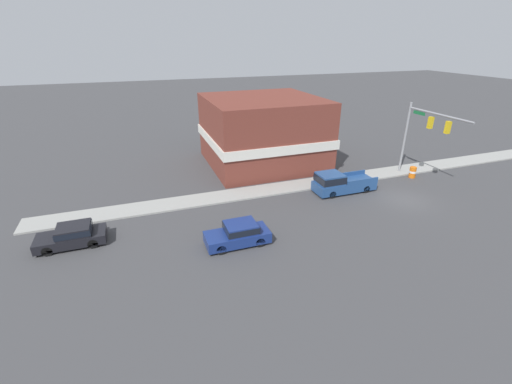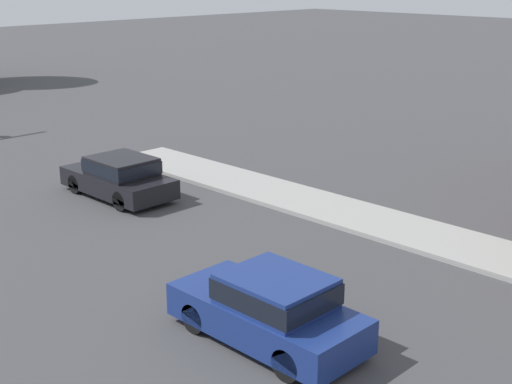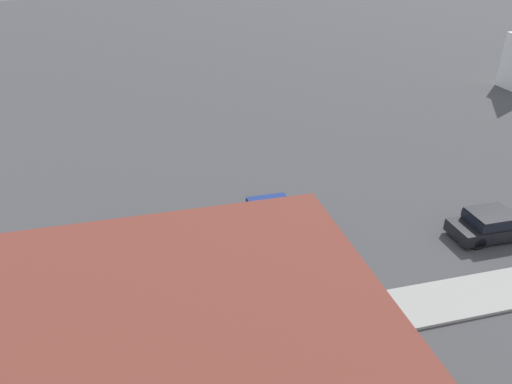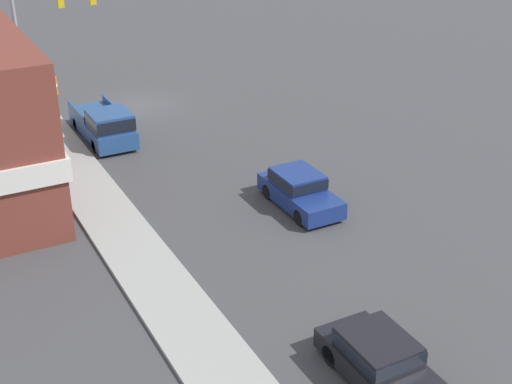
# 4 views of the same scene
# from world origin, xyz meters

# --- Properties ---
(car_lead) EXTENTS (1.85, 4.28, 1.53)m
(car_lead) POSITION_xyz_m (-1.77, 15.38, 0.79)
(car_lead) COLOR black
(car_lead) RESTS_ON ground
(car_oncoming) EXTENTS (1.89, 4.31, 1.41)m
(car_oncoming) POSITION_xyz_m (1.82, 25.82, 0.74)
(car_oncoming) COLOR black
(car_oncoming) RESTS_ON ground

